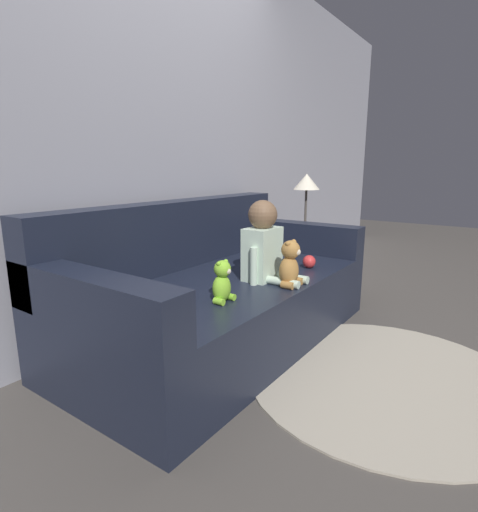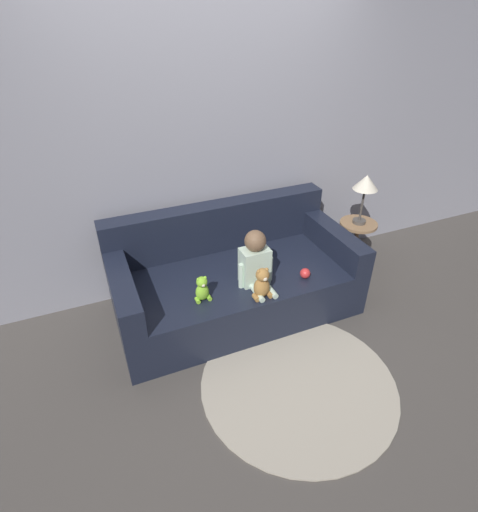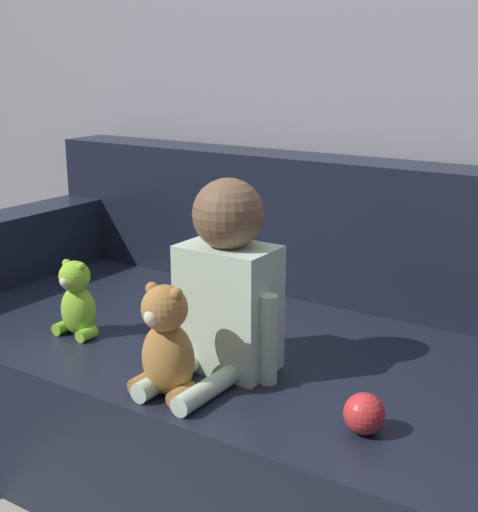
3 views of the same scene
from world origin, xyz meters
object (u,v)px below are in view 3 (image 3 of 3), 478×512
Objects in this scene: couch at (260,365)px; teddy_bear_brown at (167,344)px; plush_toy_side at (77,301)px; toy_ball at (364,414)px; person_baby at (226,286)px.

couch is 0.51m from teddy_bear_brown.
couch is at bearing 95.93° from teddy_bear_brown.
plush_toy_side is at bearing -139.11° from couch.
couch is at bearing 141.71° from toy_ball.
toy_ball is (0.42, 0.08, -0.08)m from teddy_bear_brown.
toy_ball is at bearing -38.29° from couch.
plush_toy_side reaches higher than toy_ball.
teddy_bear_brown is 3.07× the size of toy_ball.
teddy_bear_brown is (0.05, -0.45, 0.23)m from couch.
plush_toy_side is (-0.41, 0.14, -0.02)m from teddy_bear_brown.
person_baby is 0.45m from plush_toy_side.
person_baby is 0.20m from teddy_bear_brown.
teddy_bear_brown is 0.43m from toy_ball.
couch is 4.35× the size of person_baby.
person_baby is at bearing 80.84° from teddy_bear_brown.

